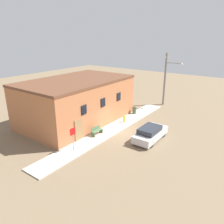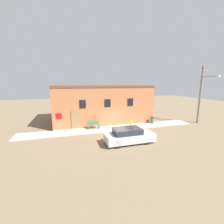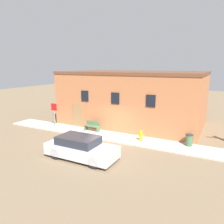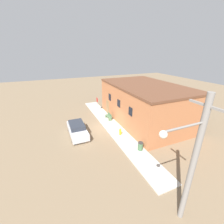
{
  "view_description": "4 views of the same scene",
  "coord_description": "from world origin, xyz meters",
  "px_view_note": "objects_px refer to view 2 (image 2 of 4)",
  "views": [
    {
      "loc": [
        -17.57,
        -11.6,
        9.53
      ],
      "look_at": [
        -0.1,
        1.03,
        2.0
      ],
      "focal_mm": 35.0,
      "sensor_mm": 36.0,
      "label": 1
    },
    {
      "loc": [
        -5.03,
        -14.97,
        5.23
      ],
      "look_at": [
        -0.1,
        1.03,
        2.0
      ],
      "focal_mm": 24.0,
      "sensor_mm": 36.0,
      "label": 2
    },
    {
      "loc": [
        7.46,
        -13.35,
        5.44
      ],
      "look_at": [
        -0.1,
        1.03,
        2.0
      ],
      "focal_mm": 35.0,
      "sensor_mm": 36.0,
      "label": 3
    },
    {
      "loc": [
        15.51,
        -5.61,
        8.89
      ],
      "look_at": [
        -0.1,
        1.03,
        2.0
      ],
      "focal_mm": 24.0,
      "sensor_mm": 36.0,
      "label": 4
    }
  ],
  "objects_px": {
    "bench": "(94,125)",
    "trash_bin": "(152,120)",
    "stop_sign": "(59,119)",
    "utility_pole": "(201,93)",
    "fire_hydrant": "(131,123)",
    "parked_car": "(129,136)"
  },
  "relations": [
    {
      "from": "fire_hydrant",
      "to": "parked_car",
      "type": "relative_size",
      "value": 0.18
    },
    {
      "from": "stop_sign",
      "to": "parked_car",
      "type": "bearing_deg",
      "value": -36.09
    },
    {
      "from": "utility_pole",
      "to": "parked_car",
      "type": "xyz_separation_m",
      "value": [
        -11.6,
        -3.54,
        -3.29
      ]
    },
    {
      "from": "fire_hydrant",
      "to": "trash_bin",
      "type": "relative_size",
      "value": 0.97
    },
    {
      "from": "fire_hydrant",
      "to": "stop_sign",
      "type": "distance_m",
      "value": 8.2
    },
    {
      "from": "utility_pole",
      "to": "parked_car",
      "type": "bearing_deg",
      "value": -163.01
    },
    {
      "from": "bench",
      "to": "utility_pole",
      "type": "height_order",
      "value": "utility_pole"
    },
    {
      "from": "trash_bin",
      "to": "parked_car",
      "type": "height_order",
      "value": "parked_car"
    },
    {
      "from": "trash_bin",
      "to": "parked_car",
      "type": "distance_m",
      "value": 7.35
    },
    {
      "from": "bench",
      "to": "trash_bin",
      "type": "xyz_separation_m",
      "value": [
        7.72,
        0.15,
        0.01
      ]
    },
    {
      "from": "trash_bin",
      "to": "utility_pole",
      "type": "xyz_separation_m",
      "value": [
        6.17,
        -1.4,
        3.44
      ]
    },
    {
      "from": "bench",
      "to": "stop_sign",
      "type": "bearing_deg",
      "value": -173.11
    },
    {
      "from": "fire_hydrant",
      "to": "trash_bin",
      "type": "distance_m",
      "value": 3.32
    },
    {
      "from": "stop_sign",
      "to": "bench",
      "type": "bearing_deg",
      "value": 6.89
    },
    {
      "from": "stop_sign",
      "to": "parked_car",
      "type": "xyz_separation_m",
      "value": [
        5.97,
        -4.35,
        -0.9
      ]
    },
    {
      "from": "stop_sign",
      "to": "trash_bin",
      "type": "bearing_deg",
      "value": 2.98
    },
    {
      "from": "trash_bin",
      "to": "fire_hydrant",
      "type": "bearing_deg",
      "value": -170.51
    },
    {
      "from": "fire_hydrant",
      "to": "parked_car",
      "type": "xyz_separation_m",
      "value": [
        -2.16,
        -4.4,
        0.17
      ]
    },
    {
      "from": "bench",
      "to": "trash_bin",
      "type": "distance_m",
      "value": 7.72
    },
    {
      "from": "fire_hydrant",
      "to": "utility_pole",
      "type": "height_order",
      "value": "utility_pole"
    },
    {
      "from": "stop_sign",
      "to": "fire_hydrant",
      "type": "bearing_deg",
      "value": 0.33
    },
    {
      "from": "stop_sign",
      "to": "parked_car",
      "type": "height_order",
      "value": "stop_sign"
    }
  ]
}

